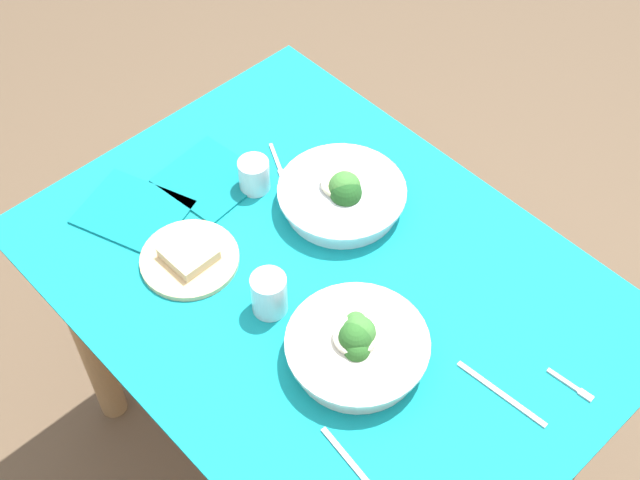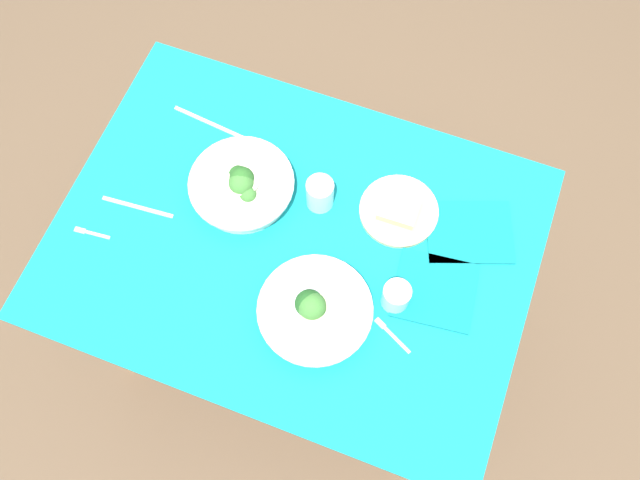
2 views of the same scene
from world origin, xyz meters
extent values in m
plane|color=brown|center=(0.00, 0.00, 0.00)|extent=(6.00, 6.00, 0.00)
cube|color=teal|center=(0.00, 0.00, 0.77)|extent=(1.18, 0.87, 0.01)
cube|color=#9E7547|center=(0.00, 0.00, 0.75)|extent=(1.15, 0.84, 0.02)
cylinder|color=#9E7547|center=(-0.49, -0.33, 0.37)|extent=(0.07, 0.07, 0.74)
cylinder|color=#9E7547|center=(0.49, -0.33, 0.37)|extent=(0.07, 0.07, 0.74)
cylinder|color=#9E7547|center=(-0.49, 0.33, 0.37)|extent=(0.07, 0.07, 0.74)
cylinder|color=#9E7547|center=(0.49, 0.33, 0.37)|extent=(0.07, 0.07, 0.74)
cylinder|color=silver|center=(-0.17, 0.08, 0.80)|extent=(0.24, 0.24, 0.05)
cylinder|color=silver|center=(-0.17, 0.08, 0.82)|extent=(0.27, 0.27, 0.01)
sphere|color=#286023|center=(-0.16, 0.07, 0.84)|extent=(0.05, 0.05, 0.05)
sphere|color=#3D7A33|center=(-0.14, 0.06, 0.83)|extent=(0.04, 0.04, 0.04)
sphere|color=#3D7A33|center=(-0.17, 0.07, 0.84)|extent=(0.06, 0.06, 0.06)
sphere|color=#286023|center=(-0.17, 0.09, 0.84)|extent=(0.06, 0.06, 0.06)
sphere|color=#286023|center=(-0.18, 0.10, 0.83)|extent=(0.05, 0.05, 0.05)
cylinder|color=beige|center=(-0.16, 0.08, 0.84)|extent=(0.08, 0.08, 0.01)
cylinder|color=white|center=(0.12, -0.16, 0.79)|extent=(0.24, 0.24, 0.04)
cylinder|color=white|center=(0.12, -0.16, 0.82)|extent=(0.27, 0.27, 0.01)
sphere|color=#1E511E|center=(0.10, -0.15, 0.83)|extent=(0.07, 0.07, 0.07)
sphere|color=#1E511E|center=(0.12, -0.16, 0.83)|extent=(0.05, 0.05, 0.05)
sphere|color=#3D7A33|center=(0.11, -0.16, 0.84)|extent=(0.07, 0.07, 0.07)
sphere|color=#286023|center=(0.10, -0.15, 0.83)|extent=(0.05, 0.05, 0.05)
cylinder|color=beige|center=(0.13, -0.16, 0.83)|extent=(0.08, 0.08, 0.01)
cylinder|color=#D6B27A|center=(0.22, 0.17, 0.78)|extent=(0.20, 0.20, 0.01)
cube|color=#CCB284|center=(0.22, 0.17, 0.80)|extent=(0.10, 0.09, 0.02)
cylinder|color=silver|center=(0.02, 0.13, 0.82)|extent=(0.07, 0.07, 0.09)
cylinder|color=silver|center=(0.28, -0.06, 0.81)|extent=(0.07, 0.07, 0.08)
cube|color=#B7B7BC|center=(0.32, -0.15, 0.78)|extent=(0.08, 0.04, 0.00)
cube|color=#B7B7BC|center=(0.27, -0.12, 0.78)|extent=(0.03, 0.02, 0.00)
cube|color=#B7B7BC|center=(-0.46, -0.16, 0.78)|extent=(0.07, 0.01, 0.00)
cube|color=#B7B7BC|center=(-0.51, -0.16, 0.78)|extent=(0.03, 0.02, 0.00)
cube|color=#B7B7BC|center=(-0.40, -0.05, 0.78)|extent=(0.19, 0.03, 0.00)
cube|color=#B7B7BC|center=(-0.34, 0.24, 0.78)|extent=(0.21, 0.03, 0.00)
cube|color=#0F777D|center=(0.37, 0.00, 0.78)|extent=(0.21, 0.20, 0.01)
cube|color=#0F777D|center=(0.40, 0.18, 0.78)|extent=(0.26, 0.23, 0.01)
camera|label=1|loc=(-0.75, 0.72, 2.18)|focal=49.37mm
camera|label=2|loc=(0.29, -0.57, 2.32)|focal=37.76mm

